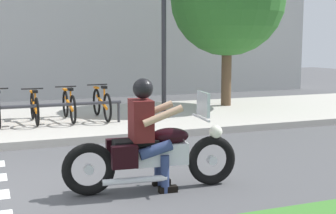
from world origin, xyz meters
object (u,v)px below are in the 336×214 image
Objects in this scene: bike_rack at (18,108)px; street_lamp at (164,7)px; rider at (147,126)px; bicycle_4 at (69,105)px; bicycle_3 at (35,108)px; bicycle_5 at (102,104)px; motorcycle at (153,154)px.

bike_rack is 0.94× the size of street_lamp.
rider reaches higher than bike_rack.
rider is 4.93m from bicycle_4.
bike_rack is at bearing -123.98° from bicycle_3.
bicycle_5 reaches higher than bicycle_4.
bicycle_5 is at bearing 16.52° from bike_rack.
bicycle_4 is at bearing 93.07° from motorcycle.
bicycle_4 is 0.35× the size of street_lamp.
bicycle_5 is at bearing 84.39° from motorcycle.
bike_rack is (-1.38, 4.37, 0.10)m from motorcycle.
motorcycle is 0.38m from rider.
bicycle_4 is at bearing 92.19° from rider.
bicycle_4 is (-0.26, 4.92, 0.03)m from motorcycle.
bike_rack is at bearing -161.48° from street_lamp.
rider is at bearing -112.80° from street_lamp.
street_lamp reaches higher than bike_rack.
bicycle_3 is at bearing 179.99° from bicycle_5.
rider reaches higher than bicycle_4.
rider is at bearing 172.12° from motorcycle.
motorcycle reaches higher than bicycle_3.
motorcycle reaches higher than bicycle_5.
rider is 4.95m from bicycle_5.
bicycle_3 is at bearing 101.60° from motorcycle.
street_lamp is (2.54, 0.67, 2.28)m from bicycle_4.
bicycle_4 reaches higher than bike_rack.
bicycle_4 is 1.25m from bike_rack.
rider is 5.01m from bicycle_3.
rider reaches higher than bicycle_5.
bicycle_5 is at bearing -159.43° from street_lamp.
bike_rack is (-1.87, -0.55, 0.06)m from bicycle_5.
bicycle_3 is 1.49m from bicycle_5.
bicycle_5 is 0.37× the size of street_lamp.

